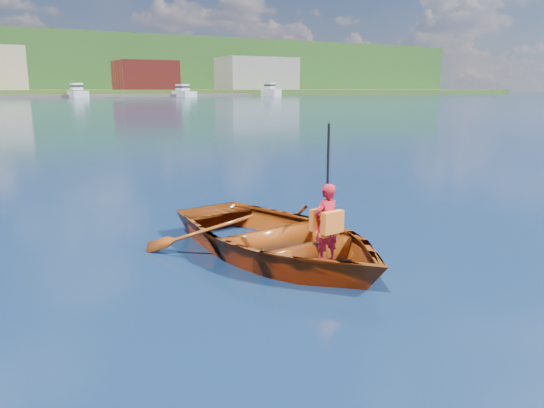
% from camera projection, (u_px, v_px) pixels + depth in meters
% --- Properties ---
extents(ground, '(600.00, 600.00, 0.00)m').
position_uv_depth(ground, '(169.00, 252.00, 8.12)').
color(ground, '#153147').
rests_on(ground, ground).
extents(rowboat, '(3.63, 4.63, 0.87)m').
position_uv_depth(rowboat, '(277.00, 237.00, 7.88)').
color(rowboat, brown).
rests_on(rowboat, ground).
extents(child_paddler, '(0.44, 0.39, 1.89)m').
position_uv_depth(child_paddler, '(326.00, 223.00, 7.19)').
color(child_paddler, red).
rests_on(child_paddler, ground).
extents(hillside_trees, '(309.56, 77.39, 25.32)m').
position_uv_depth(hillside_trees, '(40.00, 49.00, 221.39)').
color(hillside_trees, '#382314').
rests_on(hillside_trees, ground).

